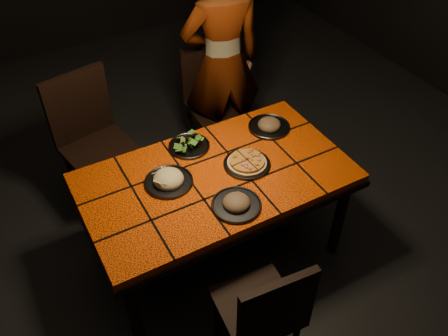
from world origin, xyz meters
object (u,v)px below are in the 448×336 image
plate_pasta (169,180)px  chair_near (265,311)px  diner (222,63)px  chair_far_right (211,95)px  chair_far_left (91,134)px  dining_table (216,184)px  plate_pizza (247,163)px

plate_pasta → chair_near: bearing=-81.7°
diner → plate_pasta: bearing=56.2°
diner → plate_pasta: (-0.85, -0.89, -0.09)m
chair_far_right → diner: bearing=-67.9°
plate_pasta → chair_far_left: bearing=104.2°
chair_near → diner: size_ratio=0.52×
chair_far_left → chair_far_right: (1.03, 0.13, -0.07)m
chair_far_left → dining_table: bearing=-73.9°
chair_far_left → diner: 1.11m
chair_near → chair_far_right: bearing=-105.0°
dining_table → chair_far_left: bearing=117.6°
chair_far_right → plate_pasta: 1.31m
chair_far_left → chair_far_right: 1.04m
dining_table → chair_far_right: 1.21m
dining_table → chair_far_right: size_ratio=1.76×
dining_table → plate_pasta: (-0.28, 0.07, 0.10)m
diner → chair_far_right: bearing=-60.5°
chair_far_left → diner: diner is taller
chair_far_right → plate_pizza: bearing=-104.2°
plate_pizza → chair_far_right: bearing=73.4°
chair_near → plate_pizza: chair_near is taller
dining_table → chair_far_left: 1.08m
plate_pizza → plate_pasta: plate_pasta is taller
chair_near → chair_far_left: bearing=-73.8°
dining_table → diner: bearing=59.2°
chair_far_right → plate_pizza: chair_far_right is taller
diner → plate_pasta: size_ratio=5.99×
diner → chair_far_left: bearing=10.4°
chair_far_left → chair_far_right: size_ratio=1.12×
chair_far_left → plate_pizza: (0.70, -0.97, 0.17)m
chair_far_right → plate_pasta: (-0.81, -1.01, 0.25)m
plate_pizza → plate_pasta: 0.49m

